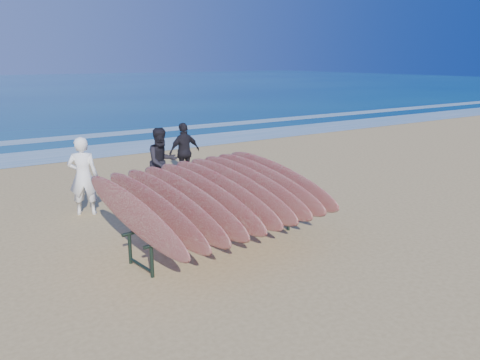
{
  "coord_description": "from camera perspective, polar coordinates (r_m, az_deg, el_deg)",
  "views": [
    {
      "loc": [
        -4.59,
        -6.27,
        3.13
      ],
      "look_at": [
        0.0,
        0.8,
        0.95
      ],
      "focal_mm": 35.0,
      "sensor_mm": 36.0,
      "label": 1
    }
  ],
  "objects": [
    {
      "name": "person_white",
      "position": [
        10.07,
        -18.58,
        0.45
      ],
      "size": [
        0.7,
        0.6,
        1.63
      ],
      "primitive_type": "imported",
      "rotation": [
        0.0,
        0.0,
        2.73
      ],
      "color": "white",
      "rests_on": "ground"
    },
    {
      "name": "foam_near",
      "position": [
        17.19,
        -16.99,
        3.41
      ],
      "size": [
        160.0,
        160.0,
        0.0
      ],
      "primitive_type": "plane",
      "color": "white",
      "rests_on": "ground"
    },
    {
      "name": "foam_far",
      "position": [
        20.53,
        -19.77,
        4.91
      ],
      "size": [
        160.0,
        160.0,
        0.0
      ],
      "primitive_type": "plane",
      "color": "white",
      "rests_on": "ground"
    },
    {
      "name": "person_dark_a",
      "position": [
        11.07,
        -9.48,
        2.17
      ],
      "size": [
        0.83,
        0.68,
        1.61
      ],
      "primitive_type": "imported",
      "rotation": [
        0.0,
        0.0,
        0.09
      ],
      "color": "black",
      "rests_on": "ground"
    },
    {
      "name": "ground",
      "position": [
        8.38,
        3.01,
        -7.46
      ],
      "size": [
        120.0,
        120.0,
        0.0
      ],
      "primitive_type": "plane",
      "color": "tan",
      "rests_on": "ground"
    },
    {
      "name": "person_dark_b",
      "position": [
        12.43,
        -6.78,
        3.45
      ],
      "size": [
        0.93,
        0.45,
        1.53
      ],
      "primitive_type": "imported",
      "rotation": [
        0.0,
        0.0,
        3.23
      ],
      "color": "black",
      "rests_on": "ground"
    },
    {
      "name": "surfboard_rack",
      "position": [
        7.9,
        -2.96,
        -1.89
      ],
      "size": [
        3.58,
        3.37,
        1.46
      ],
      "rotation": [
        0.0,
        0.0,
        0.15
      ],
      "color": "#1D2E26",
      "rests_on": "ground"
    }
  ]
}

